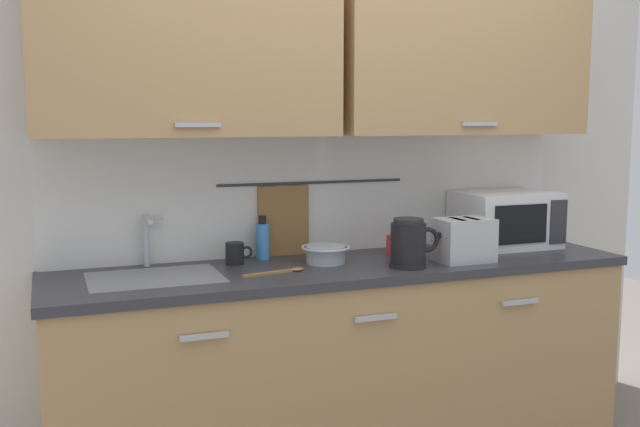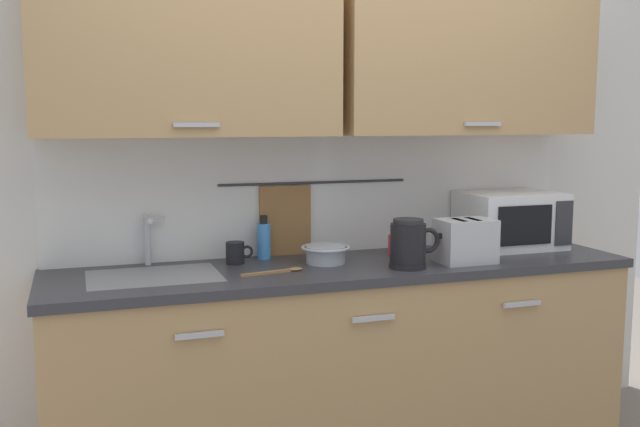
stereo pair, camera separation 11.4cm
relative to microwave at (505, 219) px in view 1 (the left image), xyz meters
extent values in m
cube|color=tan|center=(-0.90, -0.11, -0.61)|extent=(2.50, 0.60, 0.86)
cube|color=#B7B7BC|center=(-1.58, -0.42, -0.30)|extent=(0.18, 0.02, 0.02)
cube|color=#B7B7BC|center=(-0.90, -0.42, -0.30)|extent=(0.18, 0.02, 0.02)
cube|color=#B7B7BC|center=(-0.21, -0.42, -0.30)|extent=(0.18, 0.02, 0.02)
cube|color=#333338|center=(-0.90, -0.11, -0.16)|extent=(2.53, 0.63, 0.04)
cube|color=#9EA0A5|center=(-1.71, -0.09, -0.18)|extent=(0.52, 0.38, 0.09)
cube|color=silver|center=(-0.90, 0.22, 0.21)|extent=(3.70, 0.06, 2.50)
cube|color=silver|center=(-0.90, 0.19, 0.14)|extent=(2.50, 0.01, 0.55)
cube|color=tan|center=(-1.53, 0.03, 0.77)|extent=(1.23, 0.33, 0.70)
cube|color=#B7B7BC|center=(-1.53, -0.15, 0.47)|extent=(0.18, 0.01, 0.02)
cube|color=tan|center=(-0.26, 0.03, 0.77)|extent=(1.23, 0.33, 0.70)
cube|color=#B7B7BC|center=(-0.26, -0.15, 0.47)|extent=(0.18, 0.01, 0.02)
cylinder|color=#333338|center=(-0.94, 0.17, 0.19)|extent=(0.90, 0.01, 0.01)
cube|color=olive|center=(-1.09, 0.17, 0.01)|extent=(0.24, 0.02, 0.34)
cylinder|color=#B2B5BA|center=(-1.71, 0.14, -0.03)|extent=(0.03, 0.03, 0.22)
cylinder|color=#B2B5BA|center=(-1.71, 0.06, 0.07)|extent=(0.02, 0.16, 0.02)
cube|color=#B2B5BA|center=(-1.67, 0.14, 0.06)|extent=(0.07, 0.02, 0.01)
cube|color=white|center=(0.00, 0.00, 0.00)|extent=(0.46, 0.34, 0.27)
cube|color=black|center=(-0.04, -0.17, 0.00)|extent=(0.29, 0.01, 0.18)
cube|color=#2D2D33|center=(0.18, -0.17, 0.00)|extent=(0.09, 0.01, 0.21)
cylinder|color=black|center=(-0.68, -0.27, -0.13)|extent=(0.16, 0.16, 0.02)
cylinder|color=black|center=(-0.68, -0.27, -0.03)|extent=(0.15, 0.15, 0.17)
cylinder|color=#262628|center=(-0.68, -0.27, 0.06)|extent=(0.13, 0.13, 0.02)
torus|color=black|center=(-0.59, -0.27, -0.02)|extent=(0.11, 0.02, 0.11)
cylinder|color=#3F8CD8|center=(-1.20, 0.11, -0.06)|extent=(0.06, 0.06, 0.16)
cylinder|color=black|center=(-1.20, 0.11, 0.04)|extent=(0.03, 0.03, 0.04)
cylinder|color=black|center=(-1.35, 0.05, -0.09)|extent=(0.08, 0.08, 0.09)
torus|color=black|center=(-1.30, 0.05, -0.09)|extent=(0.06, 0.01, 0.06)
cylinder|color=#A5ADB7|center=(-0.97, -0.07, -0.10)|extent=(0.17, 0.17, 0.07)
torus|color=#A5ADB7|center=(-0.97, -0.07, -0.07)|extent=(0.21, 0.21, 0.01)
cube|color=#B7BABF|center=(-0.39, -0.25, -0.04)|extent=(0.24, 0.17, 0.19)
cube|color=black|center=(-0.43, -0.25, 0.05)|extent=(0.03, 0.12, 0.01)
cube|color=black|center=(-0.36, -0.25, 0.05)|extent=(0.03, 0.12, 0.01)
cube|color=black|center=(-0.52, -0.25, -0.01)|extent=(0.02, 0.02, 0.02)
cylinder|color=red|center=(-0.61, -0.01, -0.09)|extent=(0.08, 0.08, 0.09)
torus|color=red|center=(-0.56, -0.01, -0.09)|extent=(0.06, 0.01, 0.06)
cube|color=#9E7042|center=(-1.28, -0.20, -0.13)|extent=(0.22, 0.06, 0.01)
ellipsoid|color=#9E7042|center=(-1.14, -0.18, -0.13)|extent=(0.07, 0.05, 0.01)
camera|label=1|loc=(-2.10, -2.93, 0.49)|focal=40.40mm
camera|label=2|loc=(-1.99, -2.97, 0.49)|focal=40.40mm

